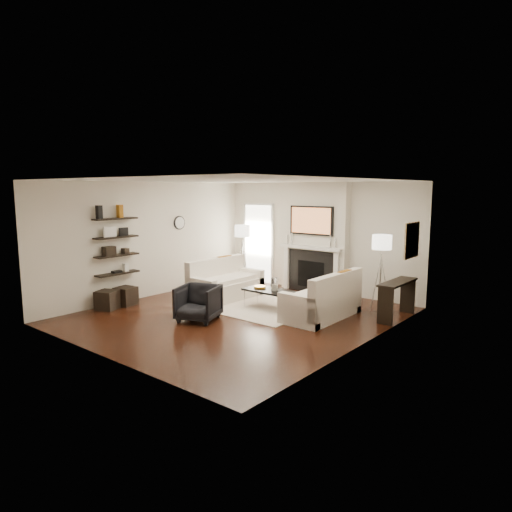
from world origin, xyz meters
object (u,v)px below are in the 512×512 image
Objects in this scene: lamp_right_shade at (382,242)px; ottoman_near at (126,296)px; loveseat_right_base at (321,307)px; loveseat_left_base at (226,290)px; coffee_table at (269,291)px; armchair at (198,301)px; lamp_left_shade at (242,231)px.

lamp_right_shade is 1.00× the size of ottoman_near.
ottoman_near is (-3.84, -1.90, -0.01)m from loveseat_right_base.
loveseat_left_base is at bearing -158.04° from lamp_right_shade.
lamp_right_shade is (3.21, 1.29, 1.24)m from loveseat_left_base.
loveseat_left_base is 2.53m from loveseat_right_base.
coffee_table is 2.75× the size of lamp_right_shade.
loveseat_right_base is 2.44m from armchair.
coffee_table is 3.18m from ottoman_near.
loveseat_left_base is 4.50× the size of ottoman_near.
loveseat_left_base is 1.64× the size of coffee_table.
coffee_table is at bearing -35.92° from lamp_left_shade.
loveseat_left_base is at bearing 175.50° from coffee_table.
ottoman_near is at bearing -146.86° from coffee_table.
lamp_left_shade and lamp_right_shade have the same top height.
lamp_right_shade is (0.68, 1.23, 1.24)m from loveseat_right_base.
lamp_left_shade is 1.00× the size of ottoman_near.
armchair is (0.79, -1.64, 0.17)m from loveseat_left_base.
loveseat_right_base is at bearing 26.33° from ottoman_near.
lamp_left_shade is 3.50m from ottoman_near.
armchair is at bearing -135.48° from loveseat_right_base.
armchair is at bearing -129.40° from lamp_right_shade.
loveseat_right_base is 4.50× the size of ottoman_near.
ottoman_near is (-2.11, -0.20, -0.18)m from armchair.
loveseat_right_base is at bearing 1.41° from loveseat_left_base.
armchair is at bearing -63.71° from lamp_left_shade.
lamp_right_shade is at bearing 36.88° from coffee_table.
lamp_left_shade reaches higher than loveseat_left_base.
loveseat_left_base and coffee_table have the same top height.
ottoman_near is (-0.62, -3.21, -1.25)m from lamp_left_shade.
coffee_table is at bearing 48.75° from armchair.
lamp_left_shade is at bearing 94.64° from armchair.
armchair is 2.12m from ottoman_near.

